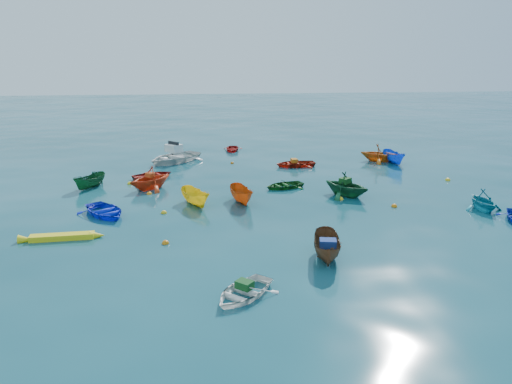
{
  "coord_description": "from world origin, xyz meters",
  "views": [
    {
      "loc": [
        -3.1,
        -24.83,
        9.06
      ],
      "look_at": [
        0.0,
        5.0,
        0.4
      ],
      "focal_mm": 35.0,
      "sensor_mm": 36.0,
      "label": 1
    }
  ],
  "objects": [
    {
      "name": "kayak_yellow",
      "position": [
        -10.23,
        -1.02,
        0.0
      ],
      "size": [
        3.78,
        0.79,
        0.37
      ],
      "primitive_type": null,
      "rotation": [
        0.0,
        0.0,
        1.64
      ],
      "color": "yellow",
      "rests_on": "ground"
    },
    {
      "name": "dinghy_green_n",
      "position": [
        5.76,
        4.91,
        0.0
      ],
      "size": [
        4.08,
        4.12,
        1.64
      ],
      "primitive_type": "imported",
      "rotation": [
        0.0,
        0.0,
        0.71
      ],
      "color": "#114D29",
      "rests_on": "ground"
    },
    {
      "name": "buoy_ye_e",
      "position": [
        14.07,
        7.94,
        0.0
      ],
      "size": [
        0.37,
        0.37,
        0.37
      ],
      "primitive_type": "sphere",
      "color": "yellow",
      "rests_on": "ground"
    },
    {
      "name": "dinghy_cyan_se",
      "position": [
        12.91,
        1.35,
        0.0
      ],
      "size": [
        2.22,
        2.56,
        1.32
      ],
      "primitive_type": "imported",
      "rotation": [
        0.0,
        0.0,
        0.02
      ],
      "color": "teal",
      "rests_on": "ground"
    },
    {
      "name": "dinghy_red_nw",
      "position": [
        -6.94,
        10.83,
        0.0
      ],
      "size": [
        3.52,
        3.13,
        0.6
      ],
      "primitive_type": "imported",
      "rotation": [
        0.0,
        0.0,
        2.02
      ],
      "color": "#A4150D",
      "rests_on": "ground"
    },
    {
      "name": "buoy_ye_a",
      "position": [
        -5.55,
        2.57,
        0.0
      ],
      "size": [
        0.34,
        0.34,
        0.34
      ],
      "primitive_type": "sphere",
      "color": "gold",
      "rests_on": "ground"
    },
    {
      "name": "tarp_green_a",
      "position": [
        -1.76,
        -7.72,
        0.45
      ],
      "size": [
        0.78,
        0.76,
        0.3
      ],
      "primitive_type": "cube",
      "rotation": [
        0.0,
        0.0,
        -0.71
      ],
      "color": "#124A1B",
      "rests_on": "dinghy_white_near"
    },
    {
      "name": "dinghy_orange_far",
      "position": [
        11.26,
        14.46,
        0.0
      ],
      "size": [
        3.82,
        3.63,
        1.57
      ],
      "primitive_type": "imported",
      "rotation": [
        0.0,
        0.0,
        1.11
      ],
      "color": "#CA5F13",
      "rests_on": "ground"
    },
    {
      "name": "buoy_or_c",
      "position": [
        -6.77,
        6.59,
        0.0
      ],
      "size": [
        0.33,
        0.33,
        0.33
      ],
      "primitive_type": "sphere",
      "color": "orange",
      "rests_on": "ground"
    },
    {
      "name": "buoy_or_d",
      "position": [
        6.34,
        6.0,
        0.0
      ],
      "size": [
        0.35,
        0.35,
        0.35
      ],
      "primitive_type": "sphere",
      "color": "#D16A0B",
      "rests_on": "ground"
    },
    {
      "name": "sampan_brown_mid",
      "position": [
        2.2,
        -4.64,
        0.0
      ],
      "size": [
        1.76,
        3.34,
        1.23
      ],
      "primitive_type": "imported",
      "rotation": [
        0.0,
        0.0,
        -0.18
      ],
      "color": "#50321C",
      "rests_on": "ground"
    },
    {
      "name": "buoy_ye_c",
      "position": [
        5.2,
        4.17,
        0.0
      ],
      "size": [
        0.37,
        0.37,
        0.37
      ],
      "primitive_type": "sphere",
      "color": "yellow",
      "rests_on": "ground"
    },
    {
      "name": "buoy_or_b",
      "position": [
        8.0,
        2.39,
        0.0
      ],
      "size": [
        0.36,
        0.36,
        0.36
      ],
      "primitive_type": "sphere",
      "color": "orange",
      "rests_on": "ground"
    },
    {
      "name": "sampan_yellow_mid",
      "position": [
        -3.75,
        3.94,
        0.0
      ],
      "size": [
        2.28,
        3.13,
        1.14
      ],
      "primitive_type": "imported",
      "rotation": [
        0.0,
        0.0,
        0.45
      ],
      "color": "yellow",
      "rests_on": "ground"
    },
    {
      "name": "buoy_or_e",
      "position": [
        -0.92,
        14.95,
        0.0
      ],
      "size": [
        0.29,
        0.29,
        0.29
      ],
      "primitive_type": "sphere",
      "color": "#CE630B",
      "rests_on": "ground"
    },
    {
      "name": "dinghy_red_far",
      "position": [
        -0.61,
        20.33,
        0.0
      ],
      "size": [
        2.08,
        2.69,
        0.51
      ],
      "primitive_type": "imported",
      "rotation": [
        0.0,
        0.0,
        -0.13
      ],
      "color": "#AC120E",
      "rests_on": "ground"
    },
    {
      "name": "dinghy_blue_sw",
      "position": [
        -8.82,
        2.55,
        0.0
      ],
      "size": [
        3.92,
        4.17,
        0.7
      ],
      "primitive_type": "imported",
      "rotation": [
        0.0,
        0.0,
        0.6
      ],
      "color": "#1126D8",
      "rests_on": "ground"
    },
    {
      "name": "dinghy_orange_w",
      "position": [
        -6.83,
        7.91,
        0.0
      ],
      "size": [
        4.05,
        4.0,
        1.62
      ],
      "primitive_type": "imported",
      "rotation": [
        0.0,
        0.0,
        -0.87
      ],
      "color": "red",
      "rests_on": "ground"
    },
    {
      "name": "sampan_orange_n",
      "position": [
        -0.96,
        4.19,
        0.0
      ],
      "size": [
        1.65,
        3.08,
        1.13
      ],
      "primitive_type": "imported",
      "rotation": [
        0.0,
        0.0,
        0.2
      ],
      "color": "#BB4E11",
      "rests_on": "ground"
    },
    {
      "name": "buoy_ye_d",
      "position": [
        -8.37,
        9.28,
        0.0
      ],
      "size": [
        0.35,
        0.35,
        0.35
      ],
      "primitive_type": "sphere",
      "color": "yellow",
      "rests_on": "ground"
    },
    {
      "name": "ground",
      "position": [
        0.0,
        0.0,
        0.0
      ],
      "size": [
        160.0,
        160.0,
        0.0
      ],
      "primitive_type": "plane",
      "color": "#093942",
      "rests_on": "ground"
    },
    {
      "name": "sampan_green_far",
      "position": [
        -10.87,
        8.56,
        0.0
      ],
      "size": [
        2.31,
        2.89,
        1.06
      ],
      "primitive_type": "imported",
      "rotation": [
        0.0,
        0.0,
        -0.54
      ],
      "color": "#114C25",
      "rests_on": "ground"
    },
    {
      "name": "motorboat_white",
      "position": [
        -5.67,
        16.09,
        0.0
      ],
      "size": [
        5.92,
        5.92,
        1.61
      ],
      "primitive_type": "imported",
      "rotation": [
        0.0,
        0.0,
        -0.78
      ],
      "color": "silver",
      "rests_on": "ground"
    },
    {
      "name": "dinghy_red_ne",
      "position": [
        4.02,
        13.43,
        0.0
      ],
      "size": [
        3.38,
        2.6,
        0.65
      ],
      "primitive_type": "imported",
      "rotation": [
        0.0,
        0.0,
        -1.46
      ],
      "color": "#A8200E",
      "rests_on": "ground"
    },
    {
      "name": "sampan_blue_far",
      "position": [
        12.27,
        13.77,
        0.0
      ],
      "size": [
        1.45,
        3.08,
        1.15
      ],
      "primitive_type": "imported",
      "rotation": [
        0.0,
        0.0,
        0.11
      ],
      "color": "blue",
      "rests_on": "ground"
    },
    {
      "name": "dinghy_white_near",
      "position": [
        -1.83,
        -7.79,
        0.0
      ],
      "size": [
        3.44,
        3.53,
        0.6
      ],
      "primitive_type": "imported",
      "rotation": [
        0.0,
        0.0,
        -0.71
      ],
      "color": "white",
      "rests_on": "ground"
    },
    {
      "name": "tarp_orange_b",
      "position": [
        3.92,
        13.41,
        0.47
      ],
      "size": [
        0.53,
        0.66,
        0.29
      ],
      "primitive_type": "cube",
      "rotation": [
        0.0,
        0.0,
        -1.46
      ],
      "color": "#BC6713",
      "rests_on": "dinghy_red_ne"
    },
    {
      "name": "tarp_green_b",
      "position": [
        5.69,
        4.99,
        0.99
      ],
      "size": [
        0.88,
        0.86,
        0.34
      ],
      "primitive_type": "cube",
      "rotation": [
        0.0,
        0.0,
        0.71
      ],
      "color": "#104314",
      "rests_on": "dinghy_green_n"
    },
    {
      "name": "tarp_blue_a",
      "position": [
        2.17,
        -4.79,
        0.79
      ],
      "size": [
        0.82,
        0.68,
        0.35
      ],
      "primitive_type": "cube",
      "rotation": [
        0.0,
        0.0,
        -0.18
      ],
      "color": "navy",
      "rests_on": "sampan_brown_mid"
    },
    {
      "name": "buoy_or_a",
      "position": [
        -5.13,
        -2.11,
        0.0
      ],
      "size": [
        0.36,
        0.36,
        0.36
      ],
      "primitive_type": "sphere",
      "color": "orange",
      "rests_on": "ground"
    },
    {
      "name": "tarp_orange_a",
      "position": [
        -6.79,
        7.95,
        0.95
      ],
      "size": [
        0.69,
        0.71,
        0.28
      ],
      "primitive_type": "cube",
      "rotation": [
        0.0,
        0.0,
        -0.87
      ],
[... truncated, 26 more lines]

